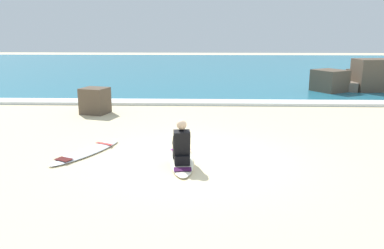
% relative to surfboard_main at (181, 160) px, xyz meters
% --- Properties ---
extents(ground_plane, '(80.00, 80.00, 0.00)m').
position_rel_surfboard_main_xyz_m(ground_plane, '(0.40, 0.05, -0.04)').
color(ground_plane, beige).
extents(sea, '(80.00, 28.00, 0.10)m').
position_rel_surfboard_main_xyz_m(sea, '(0.40, 20.66, 0.01)').
color(sea, teal).
rests_on(sea, ground).
extents(breaking_foam, '(80.00, 0.90, 0.11)m').
position_rel_surfboard_main_xyz_m(breaking_foam, '(0.40, 6.96, 0.02)').
color(breaking_foam, white).
rests_on(breaking_foam, ground).
extents(surfboard_main, '(0.73, 2.34, 0.08)m').
position_rel_surfboard_main_xyz_m(surfboard_main, '(0.00, 0.00, 0.00)').
color(surfboard_main, '#EFE5C6').
rests_on(surfboard_main, ground).
extents(surfer_seated, '(0.43, 0.74, 0.95)m').
position_rel_surfboard_main_xyz_m(surfer_seated, '(0.02, -0.29, 0.40)').
color(surfer_seated, black).
rests_on(surfer_seated, surfboard_main).
extents(surfboard_spare_near, '(1.45, 2.30, 0.08)m').
position_rel_surfboard_main_xyz_m(surfboard_spare_near, '(-2.28, 0.50, 0.00)').
color(surfboard_spare_near, silver).
rests_on(surfboard_spare_near, ground).
extents(rock_outcrop_distant, '(3.86, 2.66, 1.53)m').
position_rel_surfboard_main_xyz_m(rock_outcrop_distant, '(7.40, 10.01, 0.53)').
color(rock_outcrop_distant, brown).
rests_on(rock_outcrop_distant, ground).
extents(shoreline_rock, '(1.03, 0.98, 0.89)m').
position_rel_surfboard_main_xyz_m(shoreline_rock, '(-3.27, 5.02, 0.41)').
color(shoreline_rock, brown).
rests_on(shoreline_rock, ground).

